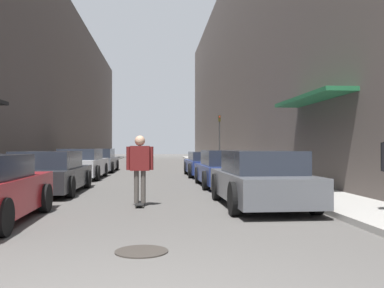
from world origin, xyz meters
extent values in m
plane|color=#4C4947|center=(0.00, 22.10, 0.00)|extent=(121.52, 121.52, 0.00)
cube|color=gray|center=(-4.75, 27.62, 0.06)|extent=(1.80, 55.24, 0.12)
cube|color=gray|center=(4.75, 27.62, 0.06)|extent=(1.80, 55.24, 0.12)
cube|color=#564C47|center=(-7.65, 27.62, 5.89)|extent=(4.00, 55.24, 11.77)
cube|color=#564C47|center=(7.65, 27.62, 7.18)|extent=(4.00, 55.24, 14.35)
cube|color=#1E6038|center=(5.25, 9.67, 2.90)|extent=(1.00, 4.80, 0.12)
cylinder|color=black|center=(-1.94, 5.88, 0.30)|extent=(0.18, 0.60, 0.60)
cylinder|color=black|center=(-1.94, 3.39, 0.30)|extent=(0.18, 0.60, 0.60)
cube|color=#232326|center=(-2.80, 9.82, 0.46)|extent=(1.82, 4.55, 0.59)
cube|color=#232833|center=(-2.80, 9.60, 1.00)|extent=(1.60, 2.37, 0.51)
cylinder|color=black|center=(-3.69, 11.23, 0.30)|extent=(0.18, 0.60, 0.60)
cylinder|color=black|center=(-1.91, 11.23, 0.30)|extent=(0.18, 0.60, 0.60)
cylinder|color=black|center=(-3.69, 8.42, 0.30)|extent=(0.18, 0.60, 0.60)
cylinder|color=black|center=(-1.91, 8.42, 0.30)|extent=(0.18, 0.60, 0.60)
cube|color=#B7B7BC|center=(-2.87, 15.66, 0.51)|extent=(1.85, 4.35, 0.67)
cube|color=#232833|center=(-2.87, 15.45, 1.08)|extent=(1.59, 2.28, 0.46)
cylinder|color=black|center=(-3.72, 17.00, 0.32)|extent=(0.18, 0.64, 0.64)
cylinder|color=black|center=(-2.01, 17.00, 0.32)|extent=(0.18, 0.64, 0.64)
cylinder|color=black|center=(-3.72, 14.33, 0.32)|extent=(0.18, 0.64, 0.64)
cylinder|color=black|center=(-2.01, 14.33, 0.32)|extent=(0.18, 0.64, 0.64)
cube|color=#515459|center=(-2.85, 21.07, 0.48)|extent=(1.82, 4.71, 0.62)
cube|color=#232833|center=(-2.85, 20.84, 1.04)|extent=(1.59, 2.45, 0.50)
cylinder|color=black|center=(-3.73, 22.53, 0.31)|extent=(0.18, 0.61, 0.61)
cylinder|color=black|center=(-1.97, 22.53, 0.31)|extent=(0.18, 0.61, 0.61)
cylinder|color=black|center=(-3.73, 19.61, 0.31)|extent=(0.18, 0.61, 0.61)
cylinder|color=black|center=(-1.97, 19.61, 0.31)|extent=(0.18, 0.61, 0.61)
cube|color=#515459|center=(2.80, 6.38, 0.49)|extent=(1.78, 4.20, 0.60)
cube|color=#232833|center=(2.80, 6.17, 1.04)|extent=(1.54, 2.20, 0.51)
cylinder|color=black|center=(1.97, 7.67, 0.34)|extent=(0.18, 0.69, 0.69)
cylinder|color=black|center=(3.64, 7.67, 0.34)|extent=(0.18, 0.69, 0.69)
cylinder|color=black|center=(1.97, 5.08, 0.34)|extent=(0.18, 0.69, 0.69)
cylinder|color=black|center=(3.64, 5.08, 0.34)|extent=(0.18, 0.69, 0.69)
cube|color=navy|center=(2.85, 11.52, 0.46)|extent=(1.88, 4.17, 0.58)
cube|color=#232833|center=(2.85, 11.31, 1.01)|extent=(1.62, 2.18, 0.52)
cylinder|color=black|center=(1.97, 12.80, 0.31)|extent=(0.18, 0.61, 0.61)
cylinder|color=black|center=(3.73, 12.80, 0.31)|extent=(0.18, 0.61, 0.61)
cylinder|color=black|center=(1.97, 10.23, 0.31)|extent=(0.18, 0.61, 0.61)
cylinder|color=black|center=(3.73, 10.23, 0.31)|extent=(0.18, 0.61, 0.61)
cube|color=navy|center=(2.81, 16.90, 0.47)|extent=(1.94, 4.56, 0.57)
cube|color=#232833|center=(2.81, 16.67, 0.96)|extent=(1.68, 2.38, 0.40)
cylinder|color=black|center=(1.90, 18.30, 0.33)|extent=(0.18, 0.66, 0.66)
cylinder|color=black|center=(3.72, 18.30, 0.33)|extent=(0.18, 0.66, 0.66)
cylinder|color=black|center=(1.90, 15.50, 0.33)|extent=(0.18, 0.66, 0.66)
cylinder|color=black|center=(3.72, 15.50, 0.33)|extent=(0.18, 0.66, 0.66)
cube|color=black|center=(0.02, 6.65, 0.07)|extent=(0.20, 0.78, 0.02)
cylinder|color=beige|center=(-0.05, 6.90, 0.03)|extent=(0.03, 0.06, 0.06)
cylinder|color=beige|center=(0.10, 6.90, 0.03)|extent=(0.03, 0.06, 0.06)
cylinder|color=beige|center=(-0.05, 6.40, 0.03)|extent=(0.03, 0.06, 0.06)
cylinder|color=beige|center=(0.10, 6.40, 0.03)|extent=(0.03, 0.06, 0.06)
cylinder|color=#47423D|center=(-0.06, 6.65, 0.45)|extent=(0.11, 0.11, 0.75)
cylinder|color=#47423D|center=(0.10, 6.65, 0.45)|extent=(0.11, 0.11, 0.75)
cube|color=maroon|center=(0.02, 6.65, 1.12)|extent=(0.45, 0.20, 0.58)
sphere|color=tan|center=(0.02, 6.65, 1.53)|extent=(0.24, 0.24, 0.24)
cylinder|color=maroon|center=(-0.25, 6.65, 1.12)|extent=(0.09, 0.09, 0.55)
cylinder|color=maroon|center=(0.29, 6.65, 1.12)|extent=(0.09, 0.09, 0.55)
cylinder|color=#332D28|center=(0.22, 2.27, 0.01)|extent=(0.70, 0.70, 0.02)
cylinder|color=#2D2D2D|center=(4.97, 27.53, 1.91)|extent=(0.10, 0.10, 3.58)
cube|color=#332D0F|center=(4.97, 27.53, 3.48)|extent=(0.16, 0.16, 0.45)
sphere|color=red|center=(4.97, 27.44, 3.59)|extent=(0.11, 0.11, 0.11)
cylinder|color=black|center=(4.83, 4.64, 1.19)|extent=(0.09, 0.09, 0.56)
camera|label=1|loc=(0.42, -3.37, 1.37)|focal=40.00mm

